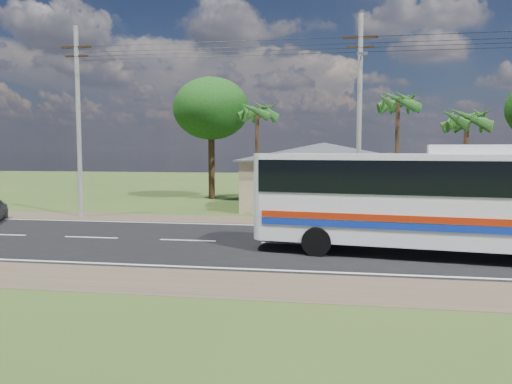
# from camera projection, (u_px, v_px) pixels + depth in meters

# --- Properties ---
(ground) EXTENTS (120.00, 120.00, 0.00)m
(ground) POSITION_uv_depth(u_px,v_px,m) (291.00, 244.00, 20.96)
(ground) COLOR #31491A
(ground) RESTS_ON ground
(road) EXTENTS (120.00, 16.00, 0.03)m
(road) POSITION_uv_depth(u_px,v_px,m) (291.00, 244.00, 20.96)
(road) COLOR black
(road) RESTS_ON ground
(house) EXTENTS (12.40, 10.00, 5.00)m
(house) POSITION_uv_depth(u_px,v_px,m) (324.00, 169.00, 33.35)
(house) COLOR tan
(house) RESTS_ON ground
(utility_poles) EXTENTS (32.80, 2.22, 11.00)m
(utility_poles) POSITION_uv_depth(u_px,v_px,m) (353.00, 115.00, 26.41)
(utility_poles) COLOR #9E9E99
(utility_poles) RESTS_ON ground
(palm_near) EXTENTS (2.80, 2.80, 6.70)m
(palm_near) POSITION_uv_depth(u_px,v_px,m) (467.00, 120.00, 29.76)
(palm_near) COLOR #47301E
(palm_near) RESTS_ON ground
(palm_mid) EXTENTS (2.80, 2.80, 8.20)m
(palm_mid) POSITION_uv_depth(u_px,v_px,m) (398.00, 103.00, 34.62)
(palm_mid) COLOR #47301E
(palm_mid) RESTS_ON ground
(palm_far) EXTENTS (2.80, 2.80, 7.70)m
(palm_far) POSITION_uv_depth(u_px,v_px,m) (257.00, 112.00, 36.75)
(palm_far) COLOR #47301E
(palm_far) RESTS_ON ground
(tree_behind_house) EXTENTS (6.00, 6.00, 9.61)m
(tree_behind_house) POSITION_uv_depth(u_px,v_px,m) (211.00, 109.00, 39.32)
(tree_behind_house) COLOR #47301E
(tree_behind_house) RESTS_ON ground
(coach_bus) EXTENTS (13.58, 4.57, 4.14)m
(coach_bus) POSITION_uv_depth(u_px,v_px,m) (442.00, 193.00, 18.33)
(coach_bus) COLOR silver
(coach_bus) RESTS_ON ground
(motorcycle) EXTENTS (1.93, 1.06, 0.96)m
(motorcycle) POSITION_uv_depth(u_px,v_px,m) (421.00, 214.00, 26.79)
(motorcycle) COLOR black
(motorcycle) RESTS_ON ground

